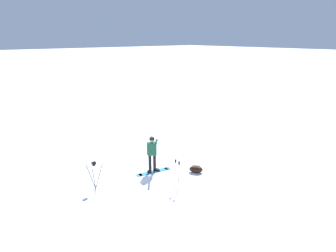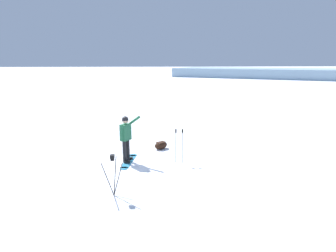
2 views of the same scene
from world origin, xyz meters
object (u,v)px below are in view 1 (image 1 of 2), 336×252
(snowboard, at_px, (154,172))
(ski_poles, at_px, (177,170))
(gear_bag_large, at_px, (196,169))
(snowboarder, at_px, (152,150))
(camera_tripod, at_px, (94,170))

(snowboard, height_order, ski_poles, ski_poles)
(gear_bag_large, bearing_deg, snowboarder, -132.98)
(snowboarder, height_order, camera_tripod, snowboarder)
(gear_bag_large, bearing_deg, snowboard, -131.59)
(snowboarder, height_order, snowboard, snowboarder)
(gear_bag_large, bearing_deg, ski_poles, -71.68)
(snowboard, xyz_separation_m, gear_bag_large, (1.35, 1.52, 0.15))
(snowboard, bearing_deg, camera_tripod, -96.08)
(gear_bag_large, relative_size, camera_tripod, 0.59)
(snowboard, xyz_separation_m, ski_poles, (1.92, -0.22, 0.82))
(snowboard, height_order, gear_bag_large, gear_bag_large)
(snowboarder, height_order, gear_bag_large, snowboarder)
(snowboarder, distance_m, snowboard, 1.08)
(snowboarder, distance_m, camera_tripod, 2.89)
(gear_bag_large, distance_m, camera_tripod, 4.76)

